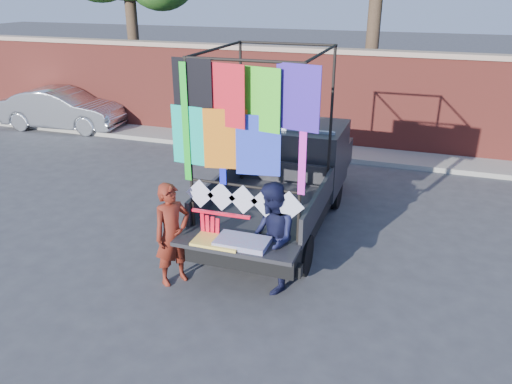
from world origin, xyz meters
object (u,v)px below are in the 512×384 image
(pickup_truck, at_px, (290,174))
(sedan, at_px, (63,109))
(man, at_px, (272,238))
(woman, at_px, (172,234))

(pickup_truck, distance_m, sedan, 9.03)
(sedan, xyz_separation_m, man, (8.65, -6.33, 0.20))
(woman, height_order, man, man)
(woman, relative_size, man, 0.96)
(man, bearing_deg, pickup_truck, 163.12)
(pickup_truck, bearing_deg, woman, -108.91)
(pickup_truck, distance_m, woman, 3.04)
(pickup_truck, bearing_deg, man, -80.49)
(man, bearing_deg, sedan, -152.59)
(pickup_truck, height_order, woman, pickup_truck)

